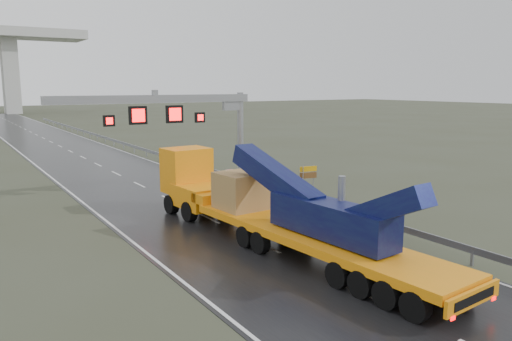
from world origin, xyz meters
TOP-DOWN VIEW (x-y plane):
  - ground at (0.00, 0.00)m, footprint 400.00×400.00m
  - road at (0.00, 40.00)m, footprint 11.00×200.00m
  - guardrail at (6.10, 30.00)m, footprint 0.20×140.00m
  - sign_gantry at (2.10, 17.99)m, footprint 14.90×1.20m
  - heavy_haul_truck at (0.39, 5.47)m, footprint 4.41×20.34m
  - exit_sign_pair at (8.62, 11.62)m, footprint 1.27×0.32m
  - striped_barrier at (6.49, 18.97)m, footprint 0.63×0.34m

SIDE VIEW (x-z plane):
  - ground at x=0.00m, z-range 0.00..0.00m
  - road at x=0.00m, z-range 0.00..0.02m
  - striped_barrier at x=6.49m, z-range 0.00..1.07m
  - guardrail at x=6.10m, z-range 0.00..1.40m
  - exit_sign_pair at x=8.62m, z-range 0.44..2.65m
  - heavy_haul_truck at x=0.39m, z-range -0.53..4.21m
  - sign_gantry at x=2.10m, z-range 1.90..9.33m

